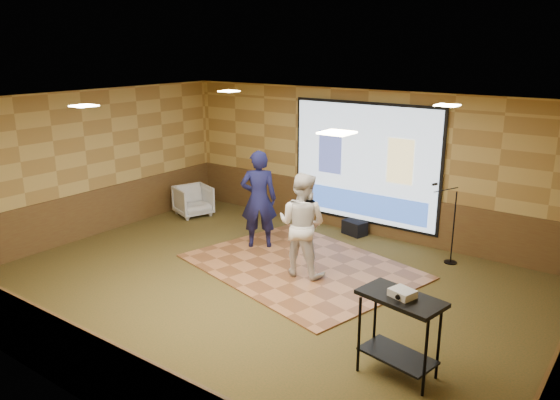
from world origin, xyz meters
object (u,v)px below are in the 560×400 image
Objects in this scene: projector at (402,293)px; dance_floor at (301,266)px; av_table at (400,319)px; player_left at (259,199)px; duffel_bag at (355,228)px; projector_screen at (364,165)px; player_right at (302,224)px; mic_stand at (450,237)px; banquet_chair at (193,201)px.

dance_floor is at bearing 159.57° from projector.
av_table is (2.78, -2.08, 0.73)m from dance_floor.
player_left is 2.28m from duffel_bag.
dance_floor is at bearing 143.30° from av_table.
projector_screen is 3.19× the size of av_table.
dance_floor is 3.55m from av_table.
player_right is at bearing 118.15° from player_left.
duffel_bag is at bearing -174.35° from mic_stand.
projector is at bearing -95.39° from banquet_chair.
player_left is at bearing 164.31° from dance_floor.
projector is 3.98m from mic_stand.
projector is (4.04, -2.43, 0.10)m from player_left.
banquet_chair is (-6.56, 3.16, -0.39)m from av_table.
banquet_chair is 1.63× the size of duffel_bag.
player_right is 1.73× the size of av_table.
dance_floor is at bearing -63.09° from player_right.
projector is at bearing -20.52° from av_table.
mic_stand is 5.86m from banquet_chair.
projector_screen reaches higher than av_table.
projector_screen is 4.11m from banquet_chair.
projector_screen is 2.36m from player_left.
av_table is at bearing -95.40° from banquet_chair.
av_table is 1.34× the size of banquet_chair.
mic_stand is (-0.74, 3.86, -0.25)m from av_table.
mic_stand is (-0.76, 3.87, -0.60)m from projector.
av_table is 7.29m from banquet_chair.
dance_floor is 14.07× the size of projector.
player_left is 4.03× the size of duffel_bag.
mic_stand is (3.28, 1.44, -0.49)m from player_left.
projector is (2.60, -1.79, 0.16)m from player_right.
av_table is (2.59, -1.79, -0.18)m from player_right.
duffel_bag is at bearing -90.53° from player_right.
player_left is at bearing -30.95° from player_right.
player_left is 1.31× the size of mic_stand.
projector_screen is at bearing 138.91° from projector.
projector is at bearing -64.31° from mic_stand.
dance_floor is 2.00× the size of player_left.
banquet_chair reaches higher than duffel_bag.
av_table is at bearing -36.70° from dance_floor.
banquet_chair is (-2.53, 0.74, -0.63)m from player_left.
projector is 5.18m from duffel_bag.
dance_floor is 4.93× the size of banquet_chair.
projector_screen reaches higher than banquet_chair.
player_right reaches higher than mic_stand.
player_right reaches higher than av_table.
projector is at bearing -55.59° from duffel_bag.
player_left is at bearing -123.35° from duffel_bag.
player_left is 1.06× the size of player_right.
av_table is 5.11m from duffel_bag.
projector_screen is 6.98× the size of duffel_bag.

